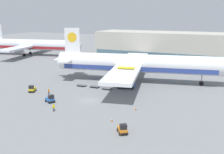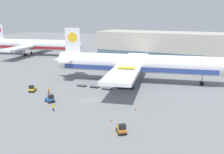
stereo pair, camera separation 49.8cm
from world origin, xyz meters
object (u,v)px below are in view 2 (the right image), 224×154
baggage_tug_mid (122,129)px  ground_crew_near (53,107)px  airplane_distant (33,45)px  baggage_tug_far (50,99)px  traffic_cone_near (135,108)px  airplane_main (136,64)px  ground_crew_far (49,91)px  scissor_lift_loader (126,80)px  baggage_dolly_lead (82,85)px  baggage_dolly_second (95,86)px  traffic_cone_far (111,120)px  baggage_dolly_third (107,88)px  baggage_tug_foreground (32,89)px

baggage_tug_mid → ground_crew_near: 18.50m
airplane_distant → baggage_tug_far: bearing=-56.9°
traffic_cone_near → airplane_main: bearing=110.2°
ground_crew_far → ground_crew_near: bearing=-134.6°
baggage_tug_mid → ground_crew_near: bearing=-137.1°
scissor_lift_loader → ground_crew_near: 25.66m
airplane_distant → ground_crew_far: size_ratio=32.24×
scissor_lift_loader → baggage_tug_far: bearing=-134.3°
baggage_tug_far → baggage_dolly_lead: size_ratio=0.75×
airplane_main → ground_crew_far: size_ratio=33.89×
airplane_distant → scissor_lift_loader: size_ratio=8.86×
baggage_dolly_second → traffic_cone_far: size_ratio=6.76×
baggage_dolly_lead → scissor_lift_loader: bearing=16.9°
baggage_tug_far → baggage_dolly_second: baggage_tug_far is taller
baggage_dolly_second → baggage_dolly_third: (4.17, -0.27, 0.00)m
baggage_dolly_second → traffic_cone_near: size_ratio=4.92×
ground_crew_near → ground_crew_far: ground_crew_near is taller
baggage_tug_foreground → baggage_dolly_second: bearing=105.7°
scissor_lift_loader → baggage_dolly_lead: bearing=-174.0°
ground_crew_near → traffic_cone_near: ground_crew_near is taller
ground_crew_near → traffic_cone_near: (16.42, 8.56, -0.67)m
airplane_main → baggage_dolly_second: 15.41m
baggage_dolly_third → traffic_cone_far: bearing=-63.1°
airplane_main → baggage_tug_foreground: 32.38m
traffic_cone_near → traffic_cone_far: 8.24m
baggage_tug_foreground → baggage_dolly_lead: 14.44m
baggage_tug_far → ground_crew_far: bearing=154.1°
baggage_tug_mid → baggage_tug_far: size_ratio=1.01×
baggage_tug_foreground → baggage_dolly_lead: bearing=115.2°
baggage_dolly_lead → baggage_dolly_second: same height
airplane_distant → ground_crew_far: 73.55m
scissor_lift_loader → baggage_dolly_third: bearing=-148.7°
ground_crew_far → traffic_cone_near: size_ratio=2.23×
baggage_tug_mid → ground_crew_far: (-27.02, 12.82, 0.11)m
airplane_distant → baggage_dolly_lead: size_ratio=14.64×
baggage_dolly_third → traffic_cone_near: traffic_cone_near is taller
baggage_tug_foreground → baggage_dolly_third: bearing=98.0°
scissor_lift_loader → baggage_tug_mid: size_ratio=2.19×
ground_crew_near → baggage_dolly_second: bearing=-132.1°
baggage_tug_mid → baggage_dolly_third: bearing=175.7°
airplane_main → traffic_cone_far: 32.56m
airplane_main → scissor_lift_loader: size_ratio=9.31×
airplane_main → traffic_cone_near: bearing=-82.5°
baggage_tug_mid → baggage_tug_far: 24.06m
scissor_lift_loader → ground_crew_far: 22.45m
baggage_tug_far → baggage_dolly_lead: baggage_tug_far is taller
baggage_dolly_lead → baggage_dolly_third: bearing=-0.8°
airplane_main → baggage_dolly_lead: (-12.87, -12.00, -5.45)m
baggage_tug_mid → ground_crew_far: size_ratio=1.66×
baggage_tug_mid → traffic_cone_near: (-1.75, 12.03, -0.51)m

